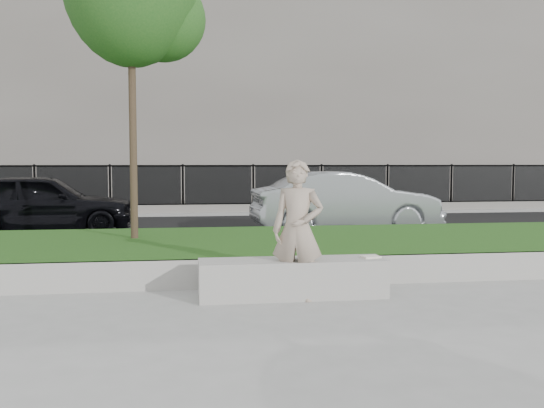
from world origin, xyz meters
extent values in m
plane|color=gray|center=(0.00, 0.00, 0.00)|extent=(90.00, 90.00, 0.00)
cube|color=#16380E|center=(0.00, 3.00, 0.20)|extent=(34.00, 4.00, 0.40)
cube|color=#A09E96|center=(0.00, 1.04, 0.20)|extent=(34.00, 0.08, 0.40)
cube|color=black|center=(0.00, 8.50, 0.02)|extent=(34.00, 7.00, 0.04)
cube|color=gray|center=(0.00, 13.00, 0.06)|extent=(34.00, 3.00, 0.12)
cube|color=slate|center=(0.00, 12.00, 0.24)|extent=(32.00, 0.30, 0.24)
cube|color=black|center=(0.00, 12.00, 0.87)|extent=(32.00, 0.04, 1.50)
cube|color=black|center=(0.00, 12.00, 1.57)|extent=(32.00, 0.05, 0.05)
cube|color=black|center=(0.00, 12.00, 0.37)|extent=(32.00, 0.05, 0.05)
cube|color=#68625B|center=(0.00, 20.00, 5.00)|extent=(34.00, 10.00, 10.00)
cube|color=#A09E96|center=(0.78, 0.40, 0.24)|extent=(2.33, 0.58, 0.48)
imported|color=tan|center=(0.81, 0.25, 0.86)|extent=(0.73, 0.59, 1.72)
cube|color=white|center=(1.78, 0.38, 0.49)|extent=(0.25, 0.21, 0.03)
cylinder|color=#38281C|center=(-1.40, 3.48, 2.98)|extent=(0.12, 0.12, 5.17)
sphere|color=#20541C|center=(-0.88, 3.68, 4.12)|extent=(1.45, 1.45, 1.45)
imported|color=black|center=(-3.79, 7.52, 0.74)|extent=(4.24, 1.96, 1.41)
imported|color=gray|center=(3.15, 6.68, 0.75)|extent=(4.39, 1.70, 1.42)
camera|label=1|loc=(-0.55, -6.97, 1.69)|focal=40.00mm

